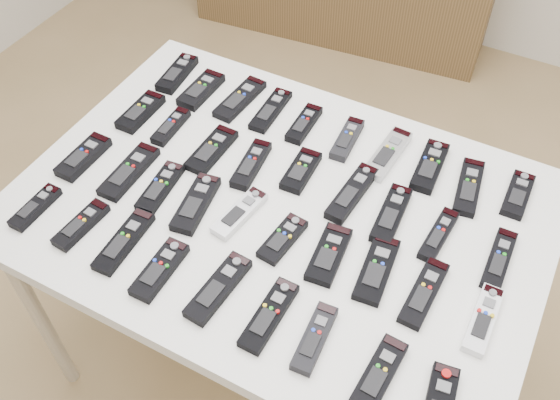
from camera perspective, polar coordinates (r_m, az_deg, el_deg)
The scene contains 39 objects.
ground at distance 2.19m, azimuth -0.90°, elevation -12.23°, with size 4.00×4.00×0.00m, color olive.
table at distance 1.54m, azimuth -0.00°, elevation -1.90°, with size 1.25×0.88×0.78m.
remote_0 at distance 1.87m, azimuth -9.39°, elevation 11.34°, with size 0.05×0.17×0.02m, color black.
remote_1 at distance 1.81m, azimuth -7.23°, elevation 9.97°, with size 0.06×0.16×0.02m, color black.
remote_2 at distance 1.77m, azimuth -3.68°, elevation 9.21°, with size 0.06×0.19×0.02m, color black.
remote_3 at distance 1.73m, azimuth -0.86°, elevation 8.21°, with size 0.05×0.18×0.02m, color black.
remote_4 at distance 1.68m, azimuth 2.20°, elevation 6.96°, with size 0.05×0.15×0.02m, color black.
remote_5 at distance 1.65m, azimuth 6.15°, elevation 5.56°, with size 0.04×0.15×0.02m, color black.
remote_6 at distance 1.62m, azimuth 9.82°, elevation 4.17°, with size 0.05×0.19×0.02m, color #B7B7BC.
remote_7 at distance 1.61m, azimuth 13.53°, elevation 3.01°, with size 0.06×0.17×0.02m, color black.
remote_8 at distance 1.59m, azimuth 16.87°, elevation 1.14°, with size 0.05×0.18×0.02m, color black.
remote_9 at distance 1.61m, azimuth 20.91°, elevation 0.45°, with size 0.05×0.15×0.02m, color black.
remote_10 at distance 1.76m, azimuth -12.63°, elevation 7.88°, with size 0.06×0.16×0.02m, color black.
remote_11 at distance 1.70m, azimuth -9.94°, elevation 6.64°, with size 0.04×0.14×0.02m, color black.
remote_12 at distance 1.62m, azimuth -6.27°, elevation 4.57°, with size 0.06×0.17×0.02m, color black.
remote_13 at distance 1.57m, azimuth -2.66°, elevation 3.27°, with size 0.05×0.16×0.02m, color black.
remote_14 at distance 1.56m, azimuth 1.93°, elevation 2.69°, with size 0.06×0.14×0.02m, color black.
remote_15 at distance 1.52m, azimuth 6.59°, elevation 0.64°, with size 0.05×0.19×0.02m, color black.
remote_16 at distance 1.49m, azimuth 10.13°, elevation -1.31°, with size 0.05×0.18×0.02m, color black.
remote_17 at distance 1.47m, azimuth 14.29°, elevation -3.11°, with size 0.04×0.16×0.02m, color black.
remote_18 at distance 1.47m, azimuth 19.38°, elevation -5.15°, with size 0.04×0.17×0.02m, color black.
remote_19 at distance 1.67m, azimuth -17.52°, elevation 3.79°, with size 0.06×0.16×0.02m, color black.
remote_20 at distance 1.60m, azimuth -13.62°, elevation 2.56°, with size 0.06×0.19×0.02m, color black.
remote_21 at distance 1.55m, azimuth -10.89°, elevation 1.14°, with size 0.05×0.16×0.02m, color black.
remote_22 at distance 1.50m, azimuth -7.70°, elevation -0.32°, with size 0.06×0.18×0.02m, color black.
remote_23 at distance 1.47m, azimuth -3.71°, elevation -1.20°, with size 0.05×0.16×0.02m, color #B7B7BC.
remote_24 at distance 1.42m, azimuth 0.24°, elevation -3.58°, with size 0.05×0.14×0.02m, color black.
remote_25 at distance 1.40m, azimuth 4.48°, elevation -4.97°, with size 0.06×0.16×0.02m, color black.
remote_26 at distance 1.39m, azimuth 8.83°, elevation -6.27°, with size 0.06×0.18×0.02m, color black.
remote_27 at distance 1.37m, azimuth 13.02°, elevation -8.26°, with size 0.05×0.18×0.02m, color black.
remote_28 at distance 1.37m, azimuth 18.07°, elevation -10.35°, with size 0.04×0.17×0.02m, color silver.
remote_29 at distance 1.59m, azimuth -21.46°, elevation -0.62°, with size 0.04×0.14×0.02m, color black.
remote_30 at distance 1.52m, azimuth -17.72°, elevation -2.16°, with size 0.04×0.15×0.02m, color black.
remote_31 at distance 1.46m, azimuth -14.07°, elevation -3.68°, with size 0.05×0.18×0.02m, color black.
remote_32 at distance 1.39m, azimuth -10.94°, elevation -6.27°, with size 0.05×0.16×0.02m, color black.
remote_33 at distance 1.35m, azimuth -5.66°, elevation -8.00°, with size 0.05×0.18×0.02m, color black.
remote_34 at distance 1.31m, azimuth -1.00°, elevation -10.48°, with size 0.05×0.18×0.02m, color black.
remote_35 at distance 1.28m, azimuth 3.17°, elevation -12.49°, with size 0.04×0.16×0.02m, color black.
remote_36 at distance 1.26m, azimuth 9.02°, elevation -15.47°, with size 0.05×0.17×0.02m, color black.
Camera 1 is at (0.53, -0.92, 1.92)m, focal length 40.00 mm.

